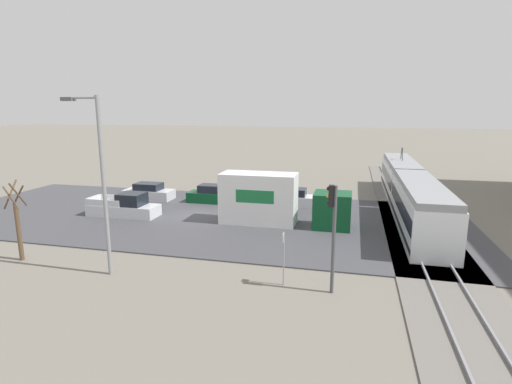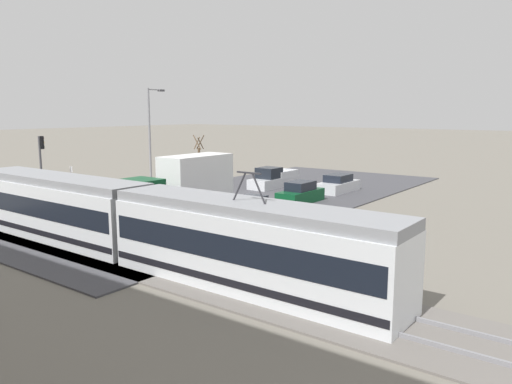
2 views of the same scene
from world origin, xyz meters
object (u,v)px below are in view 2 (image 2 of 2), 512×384
Objects in this scene: light_rail_tram at (138,224)px; street_tree at (199,159)px; traffic_light_pole at (41,160)px; box_truck at (183,185)px; no_parking_sign at (72,179)px; sedan_car_1 at (248,210)px; sedan_car_0 at (300,194)px; street_lamp_near_crossing at (151,130)px; sedan_car_2 at (338,185)px; pickup_truck at (273,179)px.

light_rail_tram reaches higher than street_tree.
light_rail_tram is 5.09× the size of traffic_light_pole.
light_rail_tram is at bearing 162.72° from traffic_light_pole.
box_truck is 15.90m from street_tree.
sedan_car_1 is at bearing -172.82° from no_parking_sign.
light_rail_tram is at bearing 127.48° from street_tree.
light_rail_tram is 11.85m from box_truck.
traffic_light_pole reaches higher than no_parking_sign.
street_tree is (15.36, -5.52, 1.28)m from sedan_car_0.
sedan_car_1 is 16.67m from traffic_light_pole.
traffic_light_pole reaches higher than box_truck.
sedan_car_1 is at bearing 157.27° from street_lamp_near_crossing.
street_tree is (10.07, -12.29, 0.26)m from box_truck.
sedan_car_2 is (1.60, -22.58, -1.00)m from light_rail_tram.
street_lamp_near_crossing is at bearing 84.54° from street_tree.
sedan_car_0 is 0.96× the size of street_tree.
no_parking_sign is at bearing 13.02° from box_truck.
street_lamp_near_crossing reaches higher than sedan_car_0.
sedan_car_1 is 1.72× the size of no_parking_sign.
street_lamp_near_crossing is at bearing -84.85° from no_parking_sign.
box_truck is at bearing 148.11° from street_lamp_near_crossing.
box_truck is 10.08m from no_parking_sign.
light_rail_tram reaches higher than sedan_car_0.
no_parking_sign reaches higher than pickup_truck.
traffic_light_pole is 0.56× the size of street_lamp_near_crossing.
no_parking_sign is (-0.26, 14.56, -0.46)m from street_tree.
sedan_car_2 is at bearing -131.41° from traffic_light_pole.
street_tree is at bearing -52.52° from light_rail_tram.
street_tree is at bearing -95.46° from street_lamp_near_crossing.
light_rail_tram is 5.71× the size of sedan_car_1.
traffic_light_pole is (15.37, 11.23, 2.50)m from sedan_car_0.
sedan_car_2 is 17.56m from street_lamp_near_crossing.
sedan_car_2 is 23.25m from traffic_light_pole.
light_rail_tram is 22.71m from pickup_truck.
street_lamp_near_crossing is at bearing -22.73° from sedan_car_1.
sedan_car_1 is at bearing 141.69° from street_tree.
sedan_car_1 is (-5.86, 0.30, -1.06)m from box_truck.
box_truck reaches higher than pickup_truck.
box_truck is 2.08× the size of street_tree.
traffic_light_pole reaches higher than sedan_car_1.
box_truck is 11.12m from traffic_light_pole.
no_parking_sign is (-0.27, -2.19, -1.68)m from traffic_light_pole.
street_tree is 0.50× the size of street_lamp_near_crossing.
sedan_car_0 is at bearing -89.17° from sedan_car_2.
box_truck is at bearing -128.01° from sedan_car_0.
sedan_car_1 is 13.18m from sedan_car_2.
sedan_car_0 is at bearing -179.41° from street_lamp_near_crossing.
sedan_car_0 is at bearing 160.23° from street_tree.
street_lamp_near_crossing reaches higher than sedan_car_2.
no_parking_sign is at bearing 95.15° from street_lamp_near_crossing.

